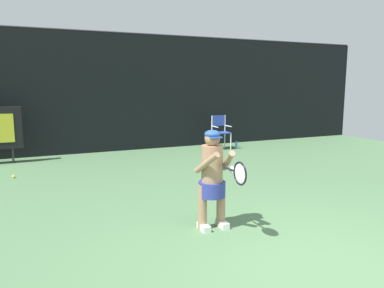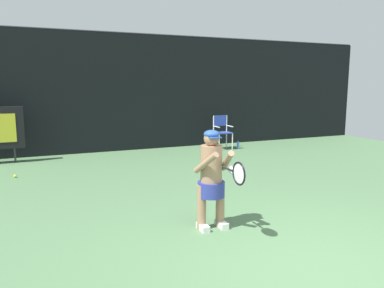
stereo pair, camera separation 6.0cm
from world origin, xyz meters
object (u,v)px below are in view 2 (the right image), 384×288
(tennis_player, at_px, (212,176))
(tennis_racket, at_px, (238,173))
(water_bottle, at_px, (238,145))
(umpire_chair, at_px, (222,130))
(tennis_ball_loose, at_px, (15,176))

(tennis_player, distance_m, tennis_racket, 0.60)
(water_bottle, relative_size, tennis_racket, 0.44)
(umpire_chair, xyz_separation_m, water_bottle, (0.48, -0.21, -0.50))
(umpire_chair, relative_size, water_bottle, 4.08)
(tennis_racket, relative_size, tennis_ball_loose, 8.85)
(tennis_ball_loose, bearing_deg, umpire_chair, 14.29)
(tennis_player, distance_m, tennis_ball_loose, 5.25)
(water_bottle, bearing_deg, tennis_player, -123.42)
(water_bottle, distance_m, tennis_player, 6.90)
(umpire_chair, distance_m, tennis_racket, 7.26)
(tennis_player, bearing_deg, tennis_ball_loose, 121.98)
(tennis_player, xyz_separation_m, tennis_racket, (0.10, -0.57, 0.16))
(umpire_chair, distance_m, tennis_player, 6.80)
(water_bottle, relative_size, tennis_player, 0.18)
(water_bottle, bearing_deg, tennis_racket, -120.31)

